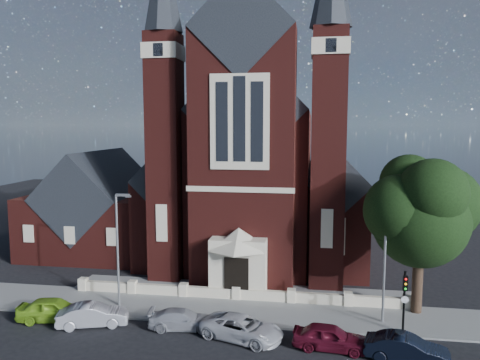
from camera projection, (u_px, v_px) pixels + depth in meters
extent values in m
plane|color=black|center=(252.00, 266.00, 42.63)|extent=(120.00, 120.00, 0.00)
cube|color=gray|center=(232.00, 311.00, 32.32)|extent=(60.00, 5.00, 0.12)
cube|color=gray|center=(241.00, 291.00, 36.25)|extent=(26.00, 3.00, 0.14)
cube|color=beige|center=(236.00, 300.00, 34.29)|extent=(24.00, 0.40, 0.90)
cube|color=#4F1915|center=(264.00, 178.00, 51.62)|extent=(10.00, 30.00, 14.00)
cube|color=black|center=(264.00, 114.00, 50.80)|extent=(10.00, 30.20, 10.00)
cube|color=#4F1915|center=(196.00, 204.00, 52.14)|extent=(5.00, 26.00, 8.00)
cube|color=#4F1915|center=(332.00, 208.00, 49.83)|extent=(5.00, 26.00, 8.00)
cube|color=black|center=(195.00, 168.00, 51.67)|extent=(5.01, 26.20, 5.01)
cube|color=black|center=(333.00, 170.00, 49.37)|extent=(5.01, 26.20, 5.01)
cube|color=#4F1915|center=(243.00, 161.00, 36.06)|extent=(8.00, 3.00, 20.00)
cube|color=black|center=(243.00, 28.00, 34.88)|extent=(8.00, 3.20, 8.00)
cube|color=beige|center=(240.00, 122.00, 34.18)|extent=(4.40, 0.15, 7.00)
cube|color=black|center=(239.00, 119.00, 34.09)|extent=(0.90, 0.08, 6.20)
cube|color=beige|center=(239.00, 267.00, 35.01)|extent=(4.20, 2.00, 4.40)
cube|color=black|center=(236.00, 279.00, 34.05)|extent=(1.80, 0.12, 3.20)
cone|color=beige|center=(239.00, 238.00, 34.75)|extent=(4.60, 4.60, 1.60)
cube|color=#4F1915|center=(166.00, 159.00, 38.04)|extent=(2.60, 2.60, 20.00)
cube|color=beige|center=(164.00, 52.00, 37.04)|extent=(2.80, 2.80, 1.20)
cube|color=#4F1915|center=(328.00, 161.00, 36.04)|extent=(2.60, 2.60, 20.00)
cube|color=beige|center=(330.00, 48.00, 35.04)|extent=(2.80, 2.80, 1.20)
cube|color=#4F1915|center=(100.00, 221.00, 47.68)|extent=(12.00, 12.00, 6.00)
cube|color=black|center=(99.00, 192.00, 47.32)|extent=(8.49, 12.20, 8.49)
cylinder|color=black|center=(418.00, 278.00, 31.58)|extent=(0.70, 0.70, 5.00)
sphere|color=black|center=(420.00, 220.00, 31.11)|extent=(6.40, 6.40, 6.40)
sphere|color=black|center=(432.00, 193.00, 29.64)|extent=(4.40, 4.40, 4.40)
cylinder|color=gray|center=(118.00, 252.00, 32.59)|extent=(0.16, 0.16, 8.00)
cube|color=gray|center=(123.00, 195.00, 32.05)|extent=(1.00, 0.15, 0.18)
cube|color=gray|center=(128.00, 196.00, 32.00)|extent=(0.35, 0.22, 0.12)
cylinder|color=gray|center=(384.00, 263.00, 29.83)|extent=(0.16, 0.16, 8.00)
cube|color=gray|center=(395.00, 202.00, 29.28)|extent=(1.00, 0.15, 0.18)
cube|color=gray|center=(402.00, 203.00, 29.23)|extent=(0.35, 0.22, 0.12)
cylinder|color=black|center=(404.00, 303.00, 28.44)|extent=(0.14, 0.14, 4.00)
cube|color=black|center=(405.00, 283.00, 28.14)|extent=(0.28, 0.22, 0.90)
sphere|color=red|center=(406.00, 279.00, 27.97)|extent=(0.14, 0.14, 0.14)
sphere|color=#CC8C0C|center=(406.00, 284.00, 28.01)|extent=(0.14, 0.14, 0.14)
sphere|color=#0C9919|center=(406.00, 289.00, 28.04)|extent=(0.14, 0.14, 0.14)
imported|color=#7EB424|center=(53.00, 309.00, 30.61)|extent=(4.79, 2.68, 1.54)
imported|color=gray|center=(93.00, 315.00, 29.81)|extent=(4.65, 2.87, 1.45)
imported|color=#A4A5AC|center=(182.00, 319.00, 29.40)|extent=(4.42, 2.19, 1.23)
imported|color=silver|center=(242.00, 328.00, 27.97)|extent=(5.52, 3.82, 1.40)
imported|color=#590F20|center=(330.00, 337.00, 26.72)|extent=(4.39, 2.09, 1.45)
imported|color=black|center=(407.00, 349.00, 25.28)|extent=(4.66, 2.48, 1.46)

